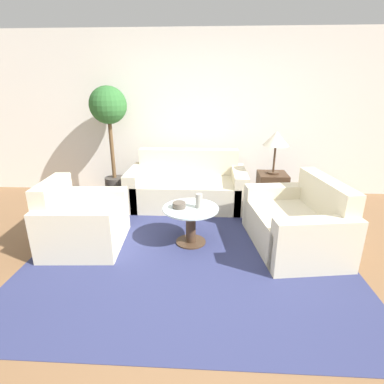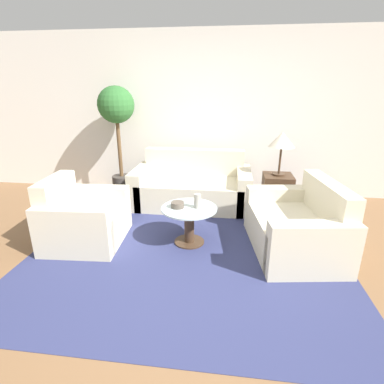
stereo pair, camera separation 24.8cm
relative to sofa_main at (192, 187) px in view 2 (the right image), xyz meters
name	(u,v)px [view 2 (the right image)]	position (x,y,z in m)	size (l,w,h in m)	color
ground_plane	(185,280)	(0.18, -2.01, -0.27)	(14.00, 14.00, 0.00)	brown
wall_back	(208,116)	(0.18, 0.64, 1.03)	(10.00, 0.06, 2.60)	white
rug	(189,242)	(0.13, -1.27, -0.26)	(3.42, 3.38, 0.01)	navy
sofa_main	(192,187)	(0.00, 0.00, 0.00)	(1.77, 0.90, 0.81)	beige
armchair	(81,220)	(-1.14, -1.38, 0.00)	(0.88, 0.95, 0.78)	beige
loveseat	(300,228)	(1.37, -1.26, 0.00)	(1.03, 1.36, 0.80)	beige
coffee_table	(189,220)	(0.13, -1.27, 0.02)	(0.64, 0.64, 0.45)	#422D1E
side_table	(277,193)	(1.27, -0.12, 0.01)	(0.42, 0.42, 0.55)	#422D1E
table_lamp	(282,141)	(1.27, -0.12, 0.78)	(0.36, 0.36, 0.62)	#422D1E
potted_plant	(117,119)	(-1.22, 0.21, 1.00)	(0.57, 0.57, 1.77)	#3D3833
vase	(197,201)	(0.22, -1.26, 0.27)	(0.08, 0.08, 0.17)	#9E998E
bowl	(178,205)	(-0.01, -1.28, 0.22)	(0.15, 0.15, 0.07)	brown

